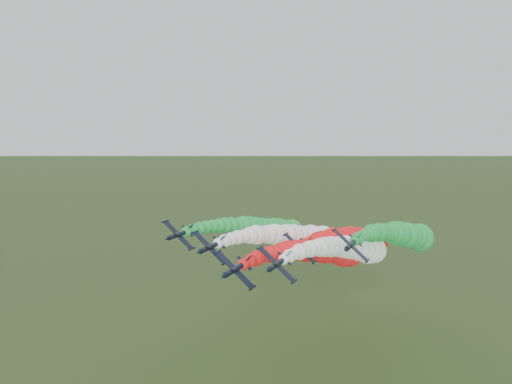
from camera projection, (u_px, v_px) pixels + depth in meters
jet_lead at (323, 252)px, 118.88m from camera, size 15.29×59.89×15.06m
jet_inner_left at (298, 237)px, 130.30m from camera, size 15.65×60.25×15.42m
jet_inner_right at (352, 249)px, 123.85m from camera, size 15.28×59.88×15.05m
jet_outer_left at (265, 228)px, 141.50m from camera, size 15.42×60.02×15.19m
jet_outer_right at (403, 235)px, 130.75m from camera, size 15.77×60.37×15.54m
jet_trail at (358, 238)px, 140.44m from camera, size 14.95×59.56×14.72m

